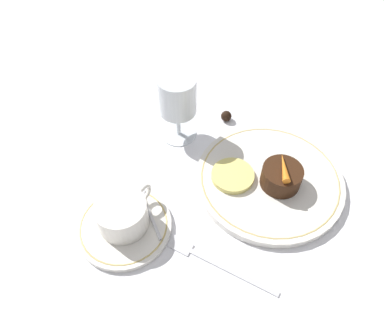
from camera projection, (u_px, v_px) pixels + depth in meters
ground_plane at (250, 172)px, 0.69m from camera, size 3.00×3.00×0.00m
dinner_plate at (269, 180)px, 0.67m from camera, size 0.26×0.26×0.01m
saucer at (124, 226)px, 0.61m from camera, size 0.16×0.16×0.01m
coffee_cup at (122, 214)px, 0.59m from camera, size 0.11×0.08×0.05m
spoon at (147, 206)px, 0.63m from camera, size 0.06×0.10×0.00m
wine_glass at (177, 99)px, 0.68m from camera, size 0.07×0.07×0.14m
fork at (205, 258)px, 0.58m from camera, size 0.05×0.20×0.01m
dessert_cake at (280, 178)px, 0.64m from camera, size 0.07×0.07×0.04m
carrot_garnish at (283, 169)px, 0.62m from camera, size 0.06×0.05×0.01m
pineapple_slice at (233, 176)px, 0.66m from camera, size 0.08×0.08×0.01m
chocolate_truffle at (226, 116)px, 0.77m from camera, size 0.02×0.02×0.02m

